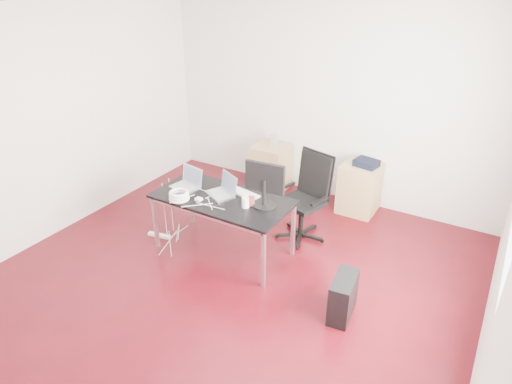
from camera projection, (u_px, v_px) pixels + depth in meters
The scene contains 18 objects.
room_shell at pixel (230, 164), 4.42m from camera, with size 5.00×5.00×5.00m.
desk at pixel (222, 202), 5.26m from camera, with size 1.60×0.80×0.73m.
office_chair at pixel (307, 192), 5.63m from camera, with size 0.59×0.61×1.08m.
filing_cabinet_left at pixel (271, 167), 6.95m from camera, with size 0.50×0.50×0.70m, color #A58452.
filing_cabinet_right at pixel (359, 188), 6.31m from camera, with size 0.50×0.50×0.70m, color #A58452.
pc_tower at pixel (343, 297), 4.47m from camera, with size 0.20×0.45×0.44m, color black.
wastebasket at pixel (308, 194), 6.62m from camera, with size 0.24×0.24×0.28m, color black.
power_strip at pixel (159, 235), 5.85m from camera, with size 0.30×0.06×0.04m, color white.
laptop_left at pixel (188, 183), 5.47m from camera, with size 0.37×0.31×0.23m.
laptop_right at pixel (223, 190), 5.30m from camera, with size 0.41×0.37×0.23m.
monitor at pixel (265, 182), 4.95m from camera, with size 0.45×0.26×0.51m.
keyboard at pixel (242, 193), 5.33m from camera, with size 0.44×0.14×0.02m, color white.
cup_white at pixel (245, 202), 5.01m from camera, with size 0.08×0.08×0.12m, color white.
cup_brown at pixel (251, 201), 5.06m from camera, with size 0.08×0.08×0.10m, color brown.
cable_coil at pixel (179, 196), 5.17m from camera, with size 0.24×0.24×0.11m.
power_adapter at pixel (199, 199), 5.17m from camera, with size 0.07×0.07×0.03m, color white.
speaker at pixel (274, 140), 6.75m from camera, with size 0.09×0.08×0.18m, color #9E9E9E.
navy_garment at pixel (366, 163), 6.10m from camera, with size 0.30×0.24×0.09m, color black.
Camera 1 is at (2.32, -3.36, 3.16)m, focal length 32.00 mm.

